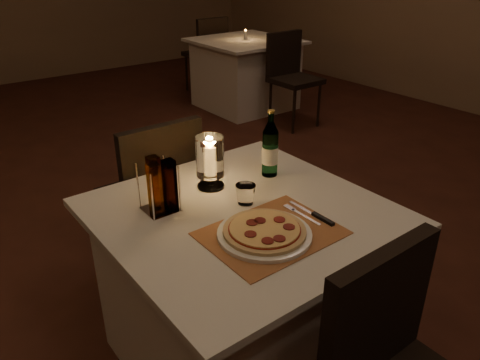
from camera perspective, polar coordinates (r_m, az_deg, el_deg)
floor at (r=2.59m, az=-6.38°, el=-12.51°), size 8.00×10.00×0.02m
main_table at (r=1.94m, az=0.37°, el=-13.16°), size 1.00×1.00×0.74m
chair_far at (r=2.36m, az=-10.31°, el=-0.83°), size 0.42×0.42×0.90m
placemat at (r=1.60m, az=3.81°, el=-6.50°), size 0.45×0.34×0.00m
plate at (r=1.58m, az=2.99°, el=-6.59°), size 0.32×0.32×0.01m
pizza at (r=1.57m, az=3.02°, el=-6.10°), size 0.28×0.28×0.02m
fork at (r=1.72m, az=7.24°, el=-4.05°), size 0.02×0.18×0.00m
knife at (r=1.71m, az=9.51°, el=-4.40°), size 0.02×0.22×0.01m
tumbler at (r=1.77m, az=0.68°, el=-1.75°), size 0.08×0.08×0.08m
water_bottle at (r=1.97m, az=3.69°, el=3.72°), size 0.07×0.07×0.29m
hurricane_candle at (r=1.85m, az=-3.68°, el=2.66°), size 0.11×0.11×0.22m
cruet_caddy at (r=1.71m, az=-9.73°, el=-0.94°), size 0.12×0.12×0.21m
neighbor_table_right at (r=5.30m, az=0.63°, el=12.84°), size 1.00×1.00×0.74m
neighbor_chair_ra at (r=4.73m, az=6.13°, el=13.23°), size 0.42×0.42×0.90m
neighbor_chair_rb at (r=5.83m, az=-3.86°, el=15.79°), size 0.42×0.42×0.90m
neighbor_candle_right at (r=5.22m, az=0.65°, el=17.27°), size 0.03×0.03×0.11m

